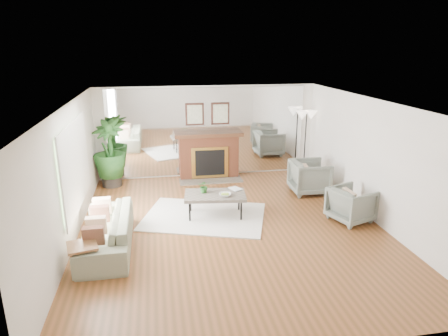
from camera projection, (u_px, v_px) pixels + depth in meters
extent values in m
plane|color=brown|center=(231.00, 227.00, 8.08)|extent=(7.00, 7.00, 0.00)
cube|color=white|center=(70.00, 177.00, 7.22)|extent=(0.02, 7.00, 2.50)
cube|color=white|center=(374.00, 161.00, 8.20)|extent=(0.02, 7.00, 2.50)
cube|color=white|center=(208.00, 132.00, 10.99)|extent=(6.00, 0.02, 2.50)
cube|color=silver|center=(208.00, 132.00, 10.97)|extent=(5.40, 0.04, 2.40)
cube|color=#B2E09E|center=(75.00, 165.00, 7.57)|extent=(0.04, 2.40, 1.50)
cube|color=brown|center=(209.00, 156.00, 10.99)|extent=(1.60, 0.40, 1.20)
cube|color=gold|center=(210.00, 163.00, 10.83)|extent=(1.00, 0.04, 0.85)
cube|color=black|center=(210.00, 163.00, 10.81)|extent=(0.80, 0.04, 0.70)
cube|color=#685E52|center=(211.00, 180.00, 10.83)|extent=(1.70, 0.55, 0.03)
cube|color=#472817|center=(209.00, 134.00, 10.79)|extent=(1.85, 0.46, 0.10)
cube|color=black|center=(195.00, 114.00, 10.73)|extent=(0.50, 0.04, 0.60)
cube|color=black|center=(220.00, 114.00, 10.85)|extent=(0.50, 0.04, 0.60)
cube|color=silver|center=(204.00, 216.00, 8.56)|extent=(2.94, 2.49, 0.03)
cube|color=#685E52|center=(215.00, 195.00, 8.46)|extent=(1.36, 0.90, 0.06)
cylinder|color=black|center=(190.00, 212.00, 8.26)|extent=(0.04, 0.04, 0.45)
cylinder|color=black|center=(241.00, 211.00, 8.31)|extent=(0.04, 0.04, 0.45)
cylinder|color=black|center=(190.00, 202.00, 8.77)|extent=(0.04, 0.04, 0.45)
cylinder|color=black|center=(239.00, 201.00, 8.82)|extent=(0.04, 0.04, 0.45)
imported|color=gray|center=(106.00, 231.00, 7.20)|extent=(0.88, 2.21, 0.64)
imported|color=slate|center=(310.00, 177.00, 9.87)|extent=(0.93, 0.90, 0.82)
imported|color=slate|center=(351.00, 204.00, 8.29)|extent=(1.00, 0.99, 0.72)
cube|color=brown|center=(82.00, 246.00, 6.30)|extent=(0.55, 0.55, 0.04)
cylinder|color=brown|center=(72.00, 268.00, 6.15)|extent=(0.04, 0.04, 0.49)
cylinder|color=brown|center=(97.00, 263.00, 6.29)|extent=(0.04, 0.04, 0.49)
cylinder|color=brown|center=(71.00, 257.00, 6.46)|extent=(0.04, 0.04, 0.49)
cylinder|color=brown|center=(94.00, 253.00, 6.60)|extent=(0.04, 0.04, 0.49)
cylinder|color=black|center=(112.00, 179.00, 10.43)|extent=(0.51, 0.51, 0.36)
imported|color=#316726|center=(109.00, 149.00, 10.19)|extent=(1.09, 1.09, 1.50)
cylinder|color=black|center=(303.00, 173.00, 11.43)|extent=(0.31, 0.31, 0.04)
cylinder|color=black|center=(305.00, 144.00, 11.18)|extent=(0.03, 0.03, 1.75)
cone|color=silver|center=(302.00, 115.00, 10.92)|extent=(0.33, 0.33, 0.24)
cone|color=silver|center=(311.00, 115.00, 10.96)|extent=(0.33, 0.33, 0.24)
imported|color=#316726|center=(204.00, 186.00, 8.49)|extent=(0.29, 0.26, 0.28)
imported|color=brown|center=(225.00, 195.00, 8.32)|extent=(0.29, 0.29, 0.06)
imported|color=brown|center=(231.00, 190.00, 8.67)|extent=(0.30, 0.34, 0.02)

